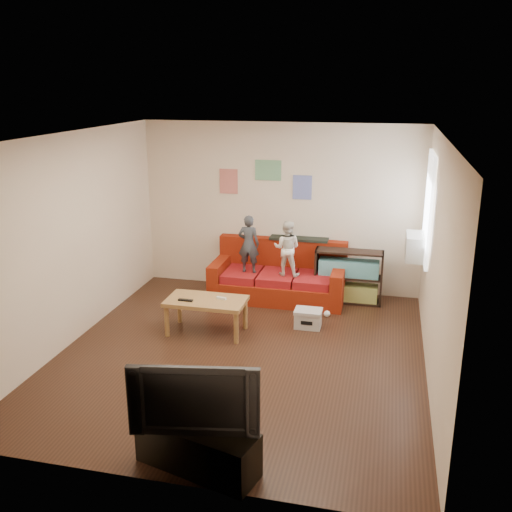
% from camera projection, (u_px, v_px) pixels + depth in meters
% --- Properties ---
extents(room_shell, '(4.52, 5.02, 2.72)m').
position_uv_depth(room_shell, '(241.00, 251.00, 6.81)').
color(room_shell, '#3A2114').
rests_on(room_shell, ground).
extents(sofa, '(2.07, 0.95, 0.91)m').
position_uv_depth(sofa, '(279.00, 278.00, 9.02)').
color(sofa, maroon).
rests_on(sofa, ground).
extents(child_a, '(0.33, 0.22, 0.91)m').
position_uv_depth(child_a, '(249.00, 244.00, 8.79)').
color(child_a, '#363A3F').
rests_on(child_a, sofa).
extents(child_b, '(0.43, 0.34, 0.85)m').
position_uv_depth(child_b, '(287.00, 248.00, 8.67)').
color(child_b, white).
rests_on(child_b, sofa).
extents(coffee_table, '(1.07, 0.59, 0.48)m').
position_uv_depth(coffee_table, '(206.00, 304.00, 7.69)').
color(coffee_table, '#AA7B44').
rests_on(coffee_table, ground).
extents(remote, '(0.20, 0.05, 0.02)m').
position_uv_depth(remote, '(185.00, 300.00, 7.61)').
color(remote, black).
rests_on(remote, coffee_table).
extents(game_controller, '(0.14, 0.07, 0.03)m').
position_uv_depth(game_controller, '(221.00, 298.00, 7.67)').
color(game_controller, silver).
rests_on(game_controller, coffee_table).
extents(bookshelf, '(1.03, 0.31, 0.83)m').
position_uv_depth(bookshelf, '(348.00, 279.00, 8.81)').
color(bookshelf, black).
rests_on(bookshelf, ground).
extents(window, '(0.04, 1.08, 1.48)m').
position_uv_depth(window, '(428.00, 208.00, 7.77)').
color(window, white).
rests_on(window, room_shell).
extents(ac_unit, '(0.28, 0.55, 0.35)m').
position_uv_depth(ac_unit, '(416.00, 247.00, 7.96)').
color(ac_unit, '#B7B2A3').
rests_on(ac_unit, window).
extents(artwork_left, '(0.30, 0.01, 0.40)m').
position_uv_depth(artwork_left, '(229.00, 181.00, 9.19)').
color(artwork_left, '#D87266').
rests_on(artwork_left, room_shell).
extents(artwork_center, '(0.42, 0.01, 0.32)m').
position_uv_depth(artwork_center, '(268.00, 170.00, 8.99)').
color(artwork_center, '#72B27F').
rests_on(artwork_center, room_shell).
extents(artwork_right, '(0.30, 0.01, 0.38)m').
position_uv_depth(artwork_right, '(302.00, 187.00, 8.94)').
color(artwork_right, '#727FCC').
rests_on(artwork_right, room_shell).
extents(file_box, '(0.38, 0.29, 0.26)m').
position_uv_depth(file_box, '(308.00, 318.00, 7.94)').
color(file_box, beige).
rests_on(file_box, ground).
extents(tv_stand, '(1.17, 0.65, 0.42)m').
position_uv_depth(tv_stand, '(198.00, 448.00, 5.01)').
color(tv_stand, black).
rests_on(tv_stand, ground).
extents(television, '(1.12, 0.35, 0.64)m').
position_uv_depth(television, '(196.00, 395.00, 4.85)').
color(television, black).
rests_on(television, tv_stand).
extents(tissue, '(0.11, 0.11, 0.09)m').
position_uv_depth(tissue, '(327.00, 314.00, 8.31)').
color(tissue, white).
rests_on(tissue, ground).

